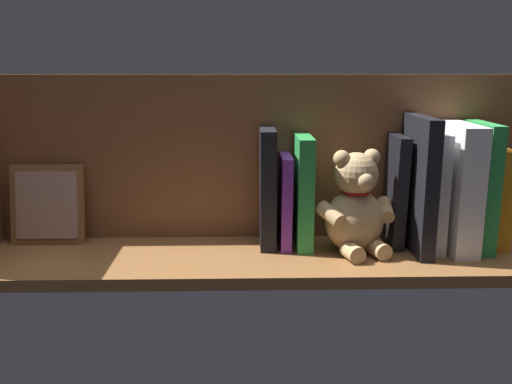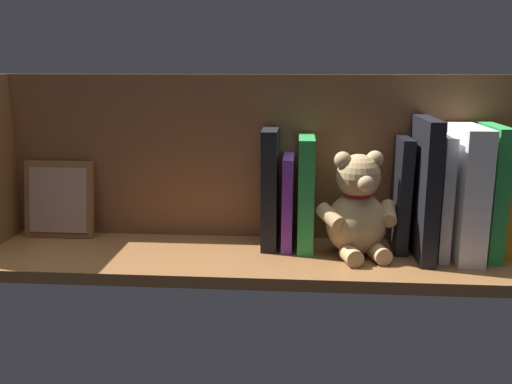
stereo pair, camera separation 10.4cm
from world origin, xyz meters
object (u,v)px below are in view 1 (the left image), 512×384
Objects in this scene: book_0 at (494,197)px; picture_frame_leaning at (47,204)px; teddy_bear at (356,207)px; dictionary_thick_white at (457,187)px.

picture_frame_leaning is at bearing -2.16° from book_0.
book_0 is 88.34cm from picture_frame_leaning.
picture_frame_leaning is at bearing -22.06° from teddy_bear.
teddy_bear is (19.60, 1.31, -3.47)cm from dictionary_thick_white.
picture_frame_leaning is (88.25, -3.33, -1.85)cm from book_0.
dictionary_thick_white is 1.23× the size of teddy_bear.
book_0 is 0.80× the size of dictionary_thick_white.
book_0 is 9.11cm from dictionary_thick_white.
teddy_bear is 1.24× the size of picture_frame_leaning.
dictionary_thick_white is 19.95cm from teddy_bear.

